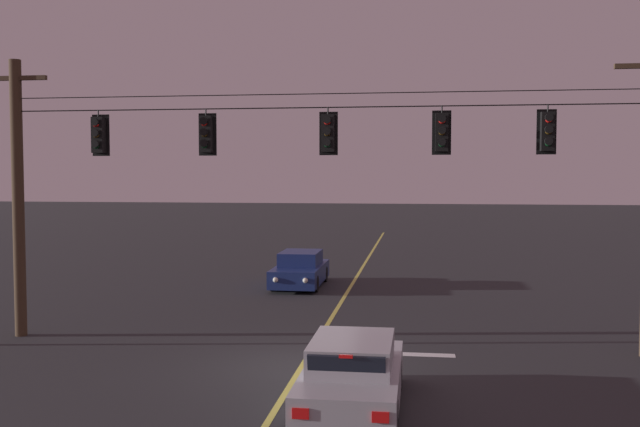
{
  "coord_description": "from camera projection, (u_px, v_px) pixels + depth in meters",
  "views": [
    {
      "loc": [
        2.7,
        -16.33,
        4.51
      ],
      "look_at": [
        0.0,
        3.05,
        3.41
      ],
      "focal_mm": 40.33,
      "sensor_mm": 36.0,
      "label": 1
    }
  ],
  "objects": [
    {
      "name": "car_oncoming_lead",
      "position": [
        300.0,
        270.0,
        28.6
      ],
      "size": [
        1.8,
        4.42,
        1.39
      ],
      "color": "navy",
      "rests_on": "ground"
    },
    {
      "name": "traffic_light_left_inner",
      "position": [
        206.0,
        134.0,
        18.87
      ],
      "size": [
        0.48,
        0.41,
        1.22
      ],
      "color": "black"
    },
    {
      "name": "traffic_light_leftmost",
      "position": [
        98.0,
        135.0,
        19.28
      ],
      "size": [
        0.48,
        0.41,
        1.22
      ],
      "color": "black"
    },
    {
      "name": "traffic_light_rightmost",
      "position": [
        548.0,
        131.0,
        17.67
      ],
      "size": [
        0.48,
        0.41,
        1.22
      ],
      "color": "black"
    },
    {
      "name": "lane_centre_stripe",
      "position": [
        340.0,
        304.0,
        24.73
      ],
      "size": [
        0.14,
        60.0,
        0.01
      ],
      "primitive_type": "cube",
      "color": "#D1C64C",
      "rests_on": "ground"
    },
    {
      "name": "traffic_light_right_inner",
      "position": [
        442.0,
        132.0,
        18.02
      ],
      "size": [
        0.48,
        0.41,
        1.22
      ],
      "color": "black"
    },
    {
      "name": "stop_bar_paint",
      "position": [
        386.0,
        353.0,
        17.94
      ],
      "size": [
        3.4,
        0.36,
        0.01
      ],
      "primitive_type": "cube",
      "color": "silver",
      "rests_on": "ground"
    },
    {
      "name": "car_waiting_near_lane",
      "position": [
        353.0,
        376.0,
        13.66
      ],
      "size": [
        1.8,
        4.33,
        1.39
      ],
      "color": "#A5A5AD",
      "rests_on": "ground"
    },
    {
      "name": "traffic_light_centre",
      "position": [
        328.0,
        133.0,
        18.42
      ],
      "size": [
        0.48,
        0.41,
        1.22
      ],
      "color": "black"
    },
    {
      "name": "signal_span_assembly",
      "position": [
        315.0,
        195.0,
        18.58
      ],
      "size": [
        18.29,
        0.32,
        7.59
      ],
      "color": "#423021",
      "rests_on": "ground"
    },
    {
      "name": "ground_plane",
      "position": [
        302.0,
        366.0,
        16.77
      ],
      "size": [
        180.0,
        180.0,
        0.0
      ],
      "primitive_type": "plane",
      "color": "#28282B"
    }
  ]
}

